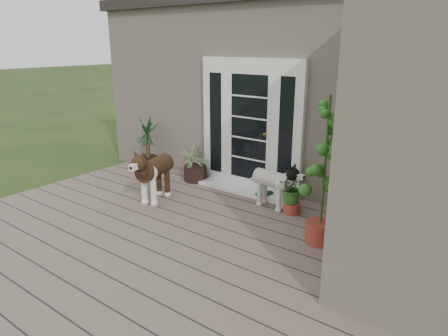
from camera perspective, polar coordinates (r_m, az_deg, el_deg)
The scene contains 15 objects.
deck at distance 5.20m, azimuth -8.18°, elevation -10.54°, with size 6.20×4.60×0.12m, color #6B5B4C.
house_main at distance 8.21m, azimuth 12.98°, elevation 10.43°, with size 7.40×4.00×3.10m, color #665E54.
roof_main at distance 8.19m, azimuth 13.82°, elevation 21.96°, with size 7.60×4.20×0.20m, color #2D2826.
door_unit at distance 6.57m, azimuth 3.76°, elevation 6.06°, with size 1.90×0.14×2.15m, color white.
door_step at distance 6.69m, azimuth 2.64°, elevation -3.05°, with size 1.60×0.40×0.05m, color white.
brindle_dog at distance 6.27m, azimuth -9.78°, elevation -1.22°, with size 0.40×0.93×0.77m, color #402817, non-canonical shape.
white_dog at distance 5.97m, azimuth 6.93°, elevation -2.70°, with size 0.33×0.77×0.64m, color white, non-canonical shape.
spider_plant at distance 7.10m, azimuth -4.17°, elevation 0.96°, with size 0.67×0.67×0.72m, color #85955B, non-canonical shape.
yucca at distance 7.87m, azimuth -10.88°, elevation 3.36°, with size 0.68×0.68×0.99m, color black, non-canonical shape.
herb_a at distance 5.82m, azimuth 9.77°, elevation -3.88°, with size 0.43×0.43×0.55m, color #1C5919.
herb_b at distance 5.61m, azimuth 19.23°, elevation -4.84°, with size 0.44×0.44×0.66m, color #2B5E1B.
herb_c at distance 5.72m, azimuth 22.40°, elevation -5.05°, with size 0.39×0.39×0.61m, color #29621C.
sapling at distance 4.82m, azimuth 14.20°, elevation -0.22°, with size 0.56×0.56×1.89m, color #224D16, non-canonical shape.
clog_left at distance 6.41m, azimuth 6.18°, elevation -3.92°, with size 0.13×0.29×0.09m, color #153620, non-canonical shape.
clog_right at distance 6.42m, azimuth 5.69°, elevation -3.84°, with size 0.14×0.30×0.09m, color #143317, non-canonical shape.
Camera 1 is at (3.30, -2.81, 2.48)m, focal length 31.95 mm.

